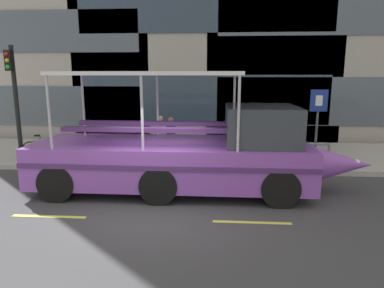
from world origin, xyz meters
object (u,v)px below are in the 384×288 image
object	(u,v)px
traffic_light_pole	(14,92)
leaned_bicycle	(44,150)
parking_sign	(318,114)
duck_tour_boat	(191,154)
pedestrian_mid_left	(171,132)
pedestrian_near_bow	(275,133)
pedestrian_mid_right	(161,132)

from	to	relation	value
traffic_light_pole	leaned_bicycle	bearing A→B (deg)	0.15
parking_sign	duck_tour_boat	bearing A→B (deg)	-147.74
duck_tour_boat	pedestrian_mid_left	xyz separation A→B (m)	(-1.05, 3.61, 0.02)
traffic_light_pole	pedestrian_near_bow	world-z (taller)	traffic_light_pole
pedestrian_mid_left	pedestrian_mid_right	world-z (taller)	pedestrian_mid_right
traffic_light_pole	parking_sign	bearing A→B (deg)	1.22
pedestrian_mid_left	pedestrian_mid_right	xyz separation A→B (m)	(-0.41, -0.01, 0.03)
leaned_bicycle	pedestrian_near_bow	bearing A→B (deg)	5.84
traffic_light_pole	leaned_bicycle	world-z (taller)	traffic_light_pole
traffic_light_pole	pedestrian_mid_left	distance (m)	5.90
traffic_light_pole	pedestrian_near_bow	bearing A→B (deg)	5.30
duck_tour_boat	pedestrian_mid_left	world-z (taller)	duck_tour_boat
leaned_bicycle	pedestrian_mid_right	bearing A→B (deg)	14.88
leaned_bicycle	pedestrian_mid_right	distance (m)	4.41
duck_tour_boat	pedestrian_near_bow	distance (m)	4.47
leaned_bicycle	pedestrian_mid_left	distance (m)	4.80
leaned_bicycle	pedestrian_mid_left	xyz separation A→B (m)	(4.63, 1.14, 0.54)
parking_sign	leaned_bicycle	distance (m)	10.07
leaned_bicycle	pedestrian_near_bow	distance (m)	8.69
duck_tour_boat	pedestrian_mid_right	xyz separation A→B (m)	(-1.45, 3.60, 0.05)
pedestrian_mid_right	pedestrian_mid_left	bearing A→B (deg)	2.02
duck_tour_boat	pedestrian_mid_left	bearing A→B (deg)	106.15
parking_sign	duck_tour_boat	distance (m)	5.15
leaned_bicycle	pedestrian_mid_left	size ratio (longest dim) A/B	1.15
parking_sign	leaned_bicycle	bearing A→B (deg)	-178.68
leaned_bicycle	pedestrian_near_bow	size ratio (longest dim) A/B	1.09
pedestrian_near_bow	parking_sign	bearing A→B (deg)	-25.93
pedestrian_near_bow	pedestrian_mid_right	size ratio (longest dim) A/B	1.02
parking_sign	pedestrian_mid_right	distance (m)	5.87
traffic_light_pole	pedestrian_mid_right	distance (m)	5.50
pedestrian_mid_left	leaned_bicycle	bearing A→B (deg)	-166.21
duck_tour_boat	pedestrian_mid_left	size ratio (longest dim) A/B	6.39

